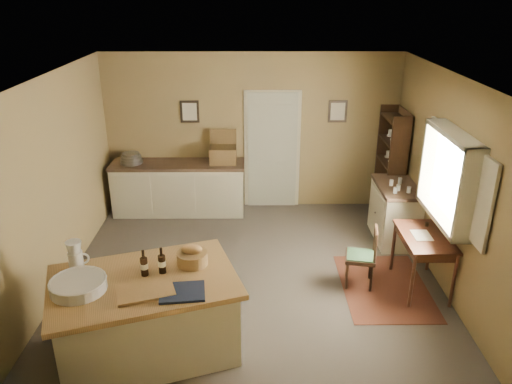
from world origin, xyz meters
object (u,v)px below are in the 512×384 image
work_island (146,314)px  shelving_unit (393,165)px  sideboard (180,186)px  right_cabinet (395,212)px  writing_desk (425,242)px  desk_chair (360,257)px

work_island → shelving_unit: (3.47, 3.44, 0.44)m
work_island → sideboard: work_island is taller
work_island → right_cabinet: bearing=19.7°
sideboard → writing_desk: sideboard is taller
sideboard → writing_desk: bearing=-34.9°
sideboard → desk_chair: 3.55m
right_cabinet → shelving_unit: size_ratio=0.57×
desk_chair → shelving_unit: (0.93, 2.13, 0.52)m
right_cabinet → shelving_unit: 0.98m
work_island → shelving_unit: bearing=26.4°
writing_desk → right_cabinet: size_ratio=0.91×
sideboard → shelving_unit: (3.61, -0.20, 0.44)m
work_island → desk_chair: (2.53, 1.31, -0.08)m
sideboard → right_cabinet: sideboard is taller
work_island → sideboard: size_ratio=0.96×
writing_desk → sideboard: bearing=145.1°
sideboard → shelving_unit: bearing=-3.2°
shelving_unit → work_island: bearing=-135.2°
sideboard → shelving_unit: 3.64m
work_island → writing_desk: (3.32, 1.23, 0.19)m
desk_chair → right_cabinet: right_cabinet is taller
writing_desk → desk_chair: 0.83m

